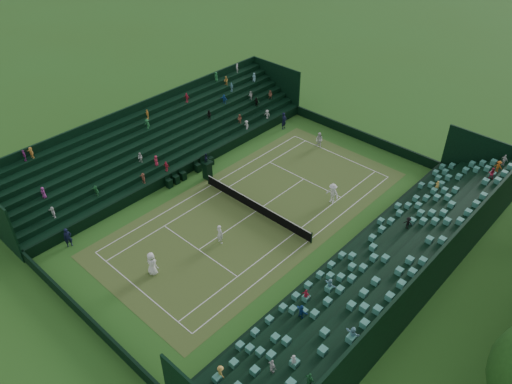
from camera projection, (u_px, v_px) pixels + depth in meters
ground at (256, 211)px, 41.55m from camera, size 160.00×160.00×0.00m
court_surface at (256, 211)px, 41.55m from camera, size 12.97×26.77×0.01m
perimeter_wall_north at (362, 136)px, 50.65m from camera, size 17.17×0.20×1.00m
perimeter_wall_south at (88, 319)px, 31.86m from camera, size 17.17×0.20×1.00m
perimeter_wall_east at (341, 255)px, 36.62m from camera, size 0.20×31.77×1.00m
perimeter_wall_west at (188, 168)px, 45.89m from camera, size 0.20×31.77×1.00m
north_grandstand at (393, 273)px, 33.71m from camera, size 6.60×32.00×4.90m
south_grandstand at (159, 142)px, 47.56m from camera, size 6.60×32.00×4.90m
tennis_net at (256, 206)px, 41.24m from camera, size 11.67×0.10×1.06m
umpire_chair at (207, 168)px, 44.81m from camera, size 0.83×0.83×2.62m
courtside_chairs at (190, 171)px, 45.58m from camera, size 0.52×5.49×1.14m
player_near_west at (152, 264)px, 35.23m from camera, size 1.02×0.75×1.92m
player_near_east at (220, 234)px, 37.96m from camera, size 0.64×0.44×1.70m
player_far_west at (319, 140)px, 49.43m from camera, size 0.82×0.67×1.58m
player_far_east at (332, 193)px, 42.02m from camera, size 1.23×0.74×1.86m
line_judge_north at (284, 121)px, 52.38m from camera, size 0.53×0.73×1.84m
line_judge_south at (68, 238)px, 37.66m from camera, size 0.58×0.70×1.65m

